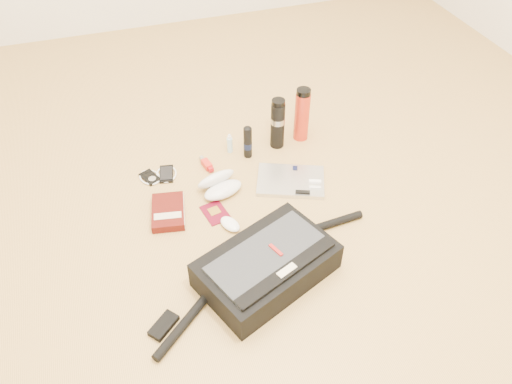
% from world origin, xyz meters
% --- Properties ---
extents(ground, '(4.00, 4.00, 0.00)m').
position_xyz_m(ground, '(0.00, 0.00, 0.00)').
color(ground, tan).
rests_on(ground, ground).
extents(messenger_bag, '(0.96, 0.48, 0.14)m').
position_xyz_m(messenger_bag, '(-0.06, -0.30, 0.06)').
color(messenger_bag, black).
rests_on(messenger_bag, ground).
extents(laptop, '(0.36, 0.31, 0.03)m').
position_xyz_m(laptop, '(0.23, 0.17, 0.01)').
color(laptop, silver).
rests_on(laptop, ground).
extents(book, '(0.17, 0.23, 0.04)m').
position_xyz_m(book, '(-0.35, 0.14, 0.02)').
color(book, '#430C08').
rests_on(book, ground).
extents(passport, '(0.12, 0.15, 0.01)m').
position_xyz_m(passport, '(-0.15, 0.09, 0.00)').
color(passport, '#520517').
rests_on(passport, ground).
extents(mouse, '(0.10, 0.12, 0.03)m').
position_xyz_m(mouse, '(-0.12, -0.01, 0.02)').
color(mouse, white).
rests_on(mouse, ground).
extents(sunglasses_case, '(0.22, 0.20, 0.11)m').
position_xyz_m(sunglasses_case, '(-0.10, 0.22, 0.04)').
color(sunglasses_case, silver).
rests_on(sunglasses_case, ground).
extents(ipod, '(0.12, 0.12, 0.01)m').
position_xyz_m(ipod, '(-0.39, 0.40, 0.01)').
color(ipod, black).
rests_on(ipod, ground).
extents(phone, '(0.11, 0.13, 0.01)m').
position_xyz_m(phone, '(-0.31, 0.40, 0.01)').
color(phone, black).
rests_on(phone, ground).
extents(inhaler, '(0.05, 0.12, 0.03)m').
position_xyz_m(inhaler, '(-0.11, 0.40, 0.02)').
color(inhaler, red).
rests_on(inhaler, ground).
extents(spray_bottle, '(0.03, 0.03, 0.10)m').
position_xyz_m(spray_bottle, '(0.02, 0.48, 0.05)').
color(spray_bottle, '#ACD5E6').
rests_on(spray_bottle, ground).
extents(aerosol_can, '(0.05, 0.05, 0.17)m').
position_xyz_m(aerosol_can, '(0.10, 0.42, 0.09)').
color(aerosol_can, black).
rests_on(aerosol_can, ground).
extents(thermos_black, '(0.07, 0.07, 0.26)m').
position_xyz_m(thermos_black, '(0.26, 0.45, 0.13)').
color(thermos_black, black).
rests_on(thermos_black, ground).
extents(thermos_red, '(0.10, 0.10, 0.28)m').
position_xyz_m(thermos_red, '(0.40, 0.48, 0.14)').
color(thermos_red, '#B72C18').
rests_on(thermos_red, ground).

